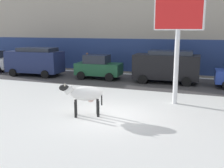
% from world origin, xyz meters
% --- Properties ---
extents(ground_plane, '(120.00, 120.00, 0.00)m').
position_xyz_m(ground_plane, '(0.00, 0.00, 0.00)').
color(ground_plane, white).
extents(road_strip, '(60.00, 5.60, 0.01)m').
position_xyz_m(road_strip, '(0.00, 8.26, 0.00)').
color(road_strip, '#423F3F').
rests_on(road_strip, ground).
extents(cow_holstein, '(1.88, 1.22, 1.54)m').
position_xyz_m(cow_holstein, '(-0.96, -0.43, 1.00)').
color(cow_holstein, silver).
rests_on(cow_holstein, ground).
extents(billboard, '(2.50, 0.75, 5.56)m').
position_xyz_m(billboard, '(2.49, 3.03, 4.31)').
color(billboard, silver).
rests_on(billboard, ground).
extents(car_navy_van, '(4.69, 2.29, 2.32)m').
position_xyz_m(car_navy_van, '(-9.60, 7.88, 1.24)').
color(car_navy_van, '#19234C').
rests_on(car_navy_van, ground).
extents(car_darkgreen_hatchback, '(3.58, 2.06, 1.86)m').
position_xyz_m(car_darkgreen_hatchback, '(-4.10, 8.36, 0.93)').
color(car_darkgreen_hatchback, '#194C2D').
rests_on(car_darkgreen_hatchback, ground).
extents(car_black_van, '(4.69, 2.29, 2.32)m').
position_xyz_m(car_black_van, '(1.13, 8.55, 1.24)').
color(car_black_van, black).
rests_on(car_black_van, ground).
extents(pedestrian_near_billboard, '(0.36, 0.24, 1.73)m').
position_xyz_m(pedestrian_near_billboard, '(-6.41, 11.19, 0.88)').
color(pedestrian_near_billboard, '#282833').
rests_on(pedestrian_near_billboard, ground).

